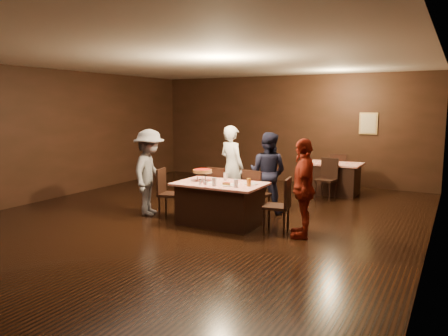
{
  "coord_description": "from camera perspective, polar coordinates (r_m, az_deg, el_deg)",
  "views": [
    {
      "loc": [
        4.33,
        -6.82,
        2.16
      ],
      "look_at": [
        0.47,
        0.29,
        1.0
      ],
      "focal_mm": 35.0,
      "sensor_mm": 36.0,
      "label": 1
    }
  ],
  "objects": [
    {
      "name": "room",
      "position": [
        8.08,
        -3.92,
        7.98
      ],
      "size": [
        10.0,
        10.04,
        3.02
      ],
      "color": "black",
      "rests_on": "ground"
    },
    {
      "name": "main_table",
      "position": [
        7.99,
        -0.52,
        -4.68
      ],
      "size": [
        1.6,
        1.0,
        0.77
      ],
      "primitive_type": "cube",
      "color": "#AA170B",
      "rests_on": "ground"
    },
    {
      "name": "back_table",
      "position": [
        11.05,
        14.12,
        -1.34
      ],
      "size": [
        1.3,
        0.9,
        0.77
      ],
      "primitive_type": "cube",
      "color": "red",
      "rests_on": "ground"
    },
    {
      "name": "chair_far_left",
      "position": [
        8.8,
        -0.42,
        -2.88
      ],
      "size": [
        0.44,
        0.44,
        0.95
      ],
      "primitive_type": "cube",
      "rotation": [
        0.0,
        0.0,
        3.1
      ],
      "color": "black",
      "rests_on": "ground"
    },
    {
      "name": "chair_far_right",
      "position": [
        8.45,
        4.34,
        -3.37
      ],
      "size": [
        0.48,
        0.48,
        0.95
      ],
      "primitive_type": "cube",
      "rotation": [
        0.0,
        0.0,
        2.99
      ],
      "color": "black",
      "rests_on": "ground"
    },
    {
      "name": "chair_end_left",
      "position": [
        8.55,
        -6.99,
        -3.27
      ],
      "size": [
        0.51,
        0.51,
        0.95
      ],
      "primitive_type": "cube",
      "rotation": [
        0.0,
        0.0,
        1.82
      ],
      "color": "black",
      "rests_on": "ground"
    },
    {
      "name": "chair_end_right",
      "position": [
        7.51,
        6.87,
        -4.86
      ],
      "size": [
        0.48,
        0.48,
        0.95
      ],
      "primitive_type": "cube",
      "rotation": [
        0.0,
        0.0,
        -1.42
      ],
      "color": "black",
      "rests_on": "ground"
    },
    {
      "name": "chair_back_near",
      "position": [
        10.36,
        13.16,
        -1.42
      ],
      "size": [
        0.48,
        0.48,
        0.95
      ],
      "primitive_type": "cube",
      "rotation": [
        0.0,
        0.0,
        -0.15
      ],
      "color": "black",
      "rests_on": "ground"
    },
    {
      "name": "chair_back_far",
      "position": [
        11.61,
        14.88,
        -0.47
      ],
      "size": [
        0.42,
        0.42,
        0.95
      ],
      "primitive_type": "cube",
      "rotation": [
        0.0,
        0.0,
        3.14
      ],
      "color": "black",
      "rests_on": "ground"
    },
    {
      "name": "diner_white_jacket",
      "position": [
        9.25,
        1.01,
        0.16
      ],
      "size": [
        0.74,
        0.62,
        1.75
      ],
      "primitive_type": "imported",
      "rotation": [
        0.0,
        0.0,
        2.78
      ],
      "color": "white",
      "rests_on": "ground"
    },
    {
      "name": "diner_navy_hoodie",
      "position": [
        8.87,
        5.74,
        -0.59
      ],
      "size": [
        0.79,
        0.62,
        1.63
      ],
      "primitive_type": "imported",
      "rotation": [
        0.0,
        0.0,
        3.14
      ],
      "color": "black",
      "rests_on": "ground"
    },
    {
      "name": "diner_grey_knit",
      "position": [
        8.76,
        -9.7,
        -0.55
      ],
      "size": [
        0.93,
        1.24,
        1.7
      ],
      "primitive_type": "imported",
      "rotation": [
        0.0,
        0.0,
        1.87
      ],
      "color": "slate",
      "rests_on": "ground"
    },
    {
      "name": "diner_red_shirt",
      "position": [
        7.27,
        10.32,
        -2.6
      ],
      "size": [
        0.69,
        1.04,
        1.64
      ],
      "primitive_type": "imported",
      "rotation": [
        0.0,
        0.0,
        -1.24
      ],
      "color": "maroon",
      "rests_on": "ground"
    },
    {
      "name": "pizza_stand",
      "position": [
        8.13,
        -2.82,
        -0.41
      ],
      "size": [
        0.38,
        0.38,
        0.22
      ],
      "color": "black",
      "rests_on": "main_table"
    },
    {
      "name": "plate_with_slice",
      "position": [
        7.64,
        0.46,
        -2.14
      ],
      "size": [
        0.25,
        0.25,
        0.06
      ],
      "color": "white",
      "rests_on": "main_table"
    },
    {
      "name": "plate_empty",
      "position": [
        7.8,
        3.55,
        -2.07
      ],
      "size": [
        0.25,
        0.25,
        0.01
      ],
      "primitive_type": "cylinder",
      "color": "white",
      "rests_on": "main_table"
    },
    {
      "name": "glass_front_left",
      "position": [
        7.62,
        -1.29,
        -1.82
      ],
      "size": [
        0.08,
        0.08,
        0.14
      ],
      "primitive_type": "cylinder",
      "color": "silver",
      "rests_on": "main_table"
    },
    {
      "name": "glass_front_right",
      "position": [
        7.48,
        1.57,
        -2.01
      ],
      "size": [
        0.08,
        0.08,
        0.14
      ],
      "primitive_type": "cylinder",
      "color": "silver",
      "rests_on": "main_table"
    },
    {
      "name": "glass_amber",
      "position": [
        7.59,
        3.26,
        -1.87
      ],
      "size": [
        0.08,
        0.08,
        0.14
      ],
      "primitive_type": "cylinder",
      "color": "#BF7F26",
      "rests_on": "main_table"
    },
    {
      "name": "glass_back",
      "position": [
        8.18,
        0.19,
        -1.12
      ],
      "size": [
        0.08,
        0.08,
        0.14
      ],
      "primitive_type": "cylinder",
      "color": "silver",
      "rests_on": "main_table"
    },
    {
      "name": "condiments",
      "position": [
        7.75,
        -2.7,
        -1.81
      ],
      "size": [
        0.17,
        0.1,
        0.09
      ],
      "color": "silver",
      "rests_on": "main_table"
    },
    {
      "name": "napkin_center",
      "position": [
        7.77,
        1.41,
        -2.12
      ],
      "size": [
        0.19,
        0.19,
        0.01
      ],
      "primitive_type": "cube",
      "rotation": [
        0.0,
        0.0,
        0.21
      ],
      "color": "white",
      "rests_on": "main_table"
    },
    {
      "name": "napkin_left",
      "position": [
        7.94,
        -1.64,
        -1.9
      ],
      "size": [
        0.21,
        0.21,
        0.01
      ],
      "primitive_type": "cube",
      "rotation": [
        0.0,
        0.0,
        -0.35
      ],
      "color": "white",
      "rests_on": "main_table"
    }
  ]
}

